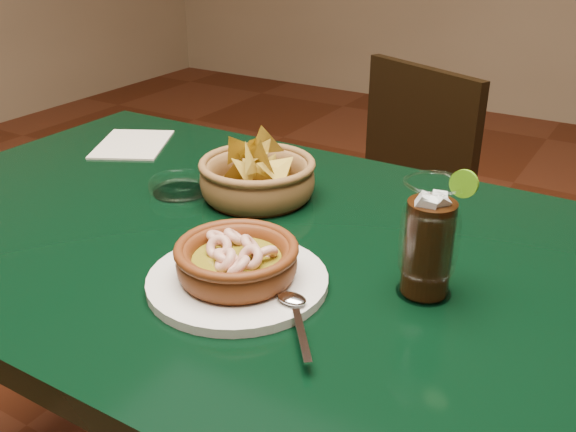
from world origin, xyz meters
The scene contains 8 objects.
dining_table centered at (0.00, 0.00, 0.65)m, with size 1.20×0.80×0.75m.
dining_chair centered at (-0.01, 0.70, 0.47)m, with size 0.52×0.52×0.86m.
shrimp_plate centered at (0.13, -0.13, 0.78)m, with size 0.30×0.24×0.08m.
chip_basket centered at (-0.01, 0.13, 0.79)m, with size 0.23×0.23×0.15m.
guacamole_ramekin centered at (-0.06, 0.20, 0.77)m, with size 0.12×0.12×0.04m.
cola_drink centered at (0.35, -0.02, 0.83)m, with size 0.16×0.16×0.18m.
glass_ashtray centered at (-0.14, 0.07, 0.76)m, with size 0.12×0.12×0.03m.
paper_menu centered at (-0.40, 0.22, 0.75)m, with size 0.21×0.23×0.00m.
Camera 1 is at (0.57, -0.73, 1.20)m, focal length 40.00 mm.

